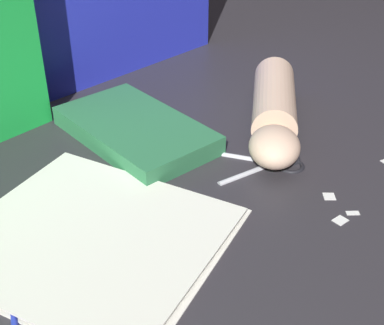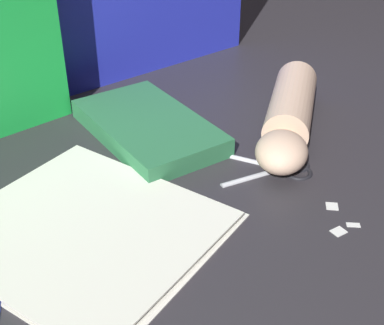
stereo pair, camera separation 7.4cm
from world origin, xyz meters
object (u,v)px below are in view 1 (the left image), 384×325
Objects in this scene: paper_stack at (91,237)px; book_closed at (135,130)px; scissors at (272,161)px; hand_forearm at (274,111)px.

book_closed is at bearing 24.92° from paper_stack.
paper_stack is 2.25× the size of scissors.
book_closed is 0.24m from hand_forearm.
hand_forearm is at bearing -50.68° from book_closed.
paper_stack is 0.27m from book_closed.
book_closed is (0.24, 0.11, 0.01)m from paper_stack.
book_closed is 0.94× the size of hand_forearm.
scissors is (0.29, -0.12, -0.00)m from paper_stack.
book_closed is at bearing 102.10° from scissors.
book_closed reaches higher than scissors.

